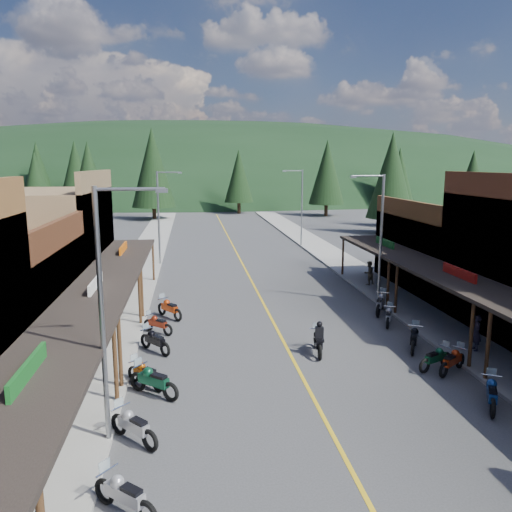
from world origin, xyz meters
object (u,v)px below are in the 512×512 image
object	(u,v)px
streetlight_2	(379,233)
streetlight_3	(300,204)
bike_east_8	(414,338)
pedestrian_east_b	(369,273)
shop_east_3	(454,252)
pine_5	(391,167)
pine_1	(76,172)
pine_2	(153,168)
bike_east_6	(452,360)
pine_8	(36,187)
bike_west_6	(153,380)
pedestrian_east_a	(476,333)
pine_9	(399,180)
bike_west_10	(169,307)
bike_east_5	(492,392)
rider_on_bike	(318,340)
bike_west_9	(158,323)
shop_west_3	(39,247)
pine_10	(89,177)
bike_west_4	(125,493)
bike_west_8	(155,340)
pine_11	(391,175)
bike_west_5	(134,425)
streetlight_0	(106,305)
bike_west_7	(145,373)
pine_4	(327,172)
pine_6	(472,176)
bike_east_10	(381,302)
bike_east_7	(436,357)
bike_east_9	(389,315)
pine_3	(239,176)
streetlight_1	(160,213)

from	to	relation	value
streetlight_2	streetlight_3	size ratio (longest dim) A/B	1.00
bike_east_8	pedestrian_east_b	distance (m)	12.27
shop_east_3	pine_5	world-z (taller)	pine_5
streetlight_3	pine_1	xyz separation A→B (m)	(-30.95, 40.00, 2.78)
pine_2	bike_east_6	bearing A→B (deg)	-74.91
pine_5	bike_east_8	distance (m)	77.43
pine_8	bike_west_6	distance (m)	46.21
pedestrian_east_a	pine_9	bearing A→B (deg)	172.21
bike_west_10	bike_east_5	world-z (taller)	bike_west_10
bike_east_5	rider_on_bike	world-z (taller)	rider_on_bike
bike_west_9	rider_on_bike	bearing A→B (deg)	-75.90
shop_west_3	bike_east_8	size ratio (longest dim) A/B	5.13
shop_east_3	pine_10	bearing A→B (deg)	129.37
bike_west_4	bike_west_6	size ratio (longest dim) A/B	0.92
pine_1	bike_west_8	distance (m)	71.08
pine_11	bike_west_5	distance (m)	51.81
bike_east_8	shop_east_3	bearing A→B (deg)	82.77
shop_east_3	bike_west_6	world-z (taller)	shop_east_3
bike_west_6	bike_east_8	size ratio (longest dim) A/B	1.09
pine_5	streetlight_0	bearing A→B (deg)	-117.70
bike_west_6	bike_west_7	bearing A→B (deg)	62.82
pine_2	bike_west_7	world-z (taller)	pine_2
pine_4	bike_west_6	distance (m)	67.69
pine_6	bike_east_10	world-z (taller)	pine_6
streetlight_0	bike_east_6	size ratio (longest dim) A/B	3.95
bike_west_8	bike_east_7	size ratio (longest dim) A/B	1.09
streetlight_0	bike_east_9	distance (m)	16.85
pine_5	bike_west_10	xyz separation A→B (m)	(-39.70, -65.32, -7.36)
pine_1	pine_3	distance (m)	28.29
pine_8	bike_east_10	size ratio (longest dim) A/B	4.31
pine_10	bike_east_5	world-z (taller)	pine_10
streetlight_0	bike_east_8	distance (m)	14.76
pine_11	bike_east_10	xyz separation A→B (m)	(-13.52, -31.95, -6.52)
bike_east_7	pine_4	bearing A→B (deg)	143.06
streetlight_3	bike_west_5	world-z (taller)	streetlight_3
streetlight_0	pedestrian_east_b	size ratio (longest dim) A/B	4.73
streetlight_3	bike_west_6	xyz separation A→B (m)	(-12.86, -32.99, -3.80)
bike_west_5	bike_west_10	distance (m)	12.84
pine_8	pine_10	bearing A→B (deg)	68.20
pine_11	bike_east_10	bearing A→B (deg)	-112.94
bike_west_7	bike_west_6	bearing A→B (deg)	-111.15
pine_8	pine_2	bearing A→B (deg)	56.31
shop_east_3	streetlight_3	distance (m)	19.99
shop_west_3	bike_east_9	size ratio (longest dim) A/B	5.69
streetlight_1	rider_on_bike	world-z (taller)	streetlight_1
pine_10	bike_east_6	size ratio (longest dim) A/B	5.73
bike_west_4	bike_east_9	size ratio (longest dim) A/B	1.11
bike_west_7	bike_east_6	bearing A→B (deg)	-46.01
pine_2	pine_6	bearing A→B (deg)	6.12
pine_4	pine_9	world-z (taller)	pine_4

